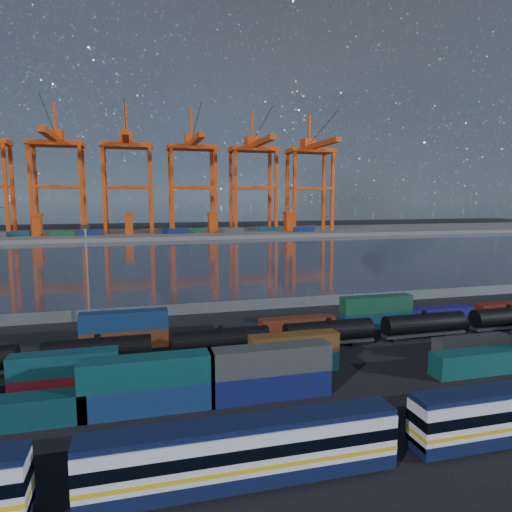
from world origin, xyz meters
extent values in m
plane|color=black|center=(0.00, 0.00, 0.00)|extent=(700.00, 700.00, 0.00)
plane|color=#29303C|center=(0.00, 105.00, 0.01)|extent=(700.00, 700.00, 0.00)
cube|color=#514F4C|center=(0.00, 210.00, 1.00)|extent=(700.00, 70.00, 2.00)
cone|color=#1E2630|center=(-200.00, 1600.00, 260.00)|extent=(1100.00, 1100.00, 520.00)
cone|color=#1E2630|center=(200.00, 1600.00, 230.00)|extent=(1040.00, 1040.00, 460.00)
cone|color=#1E2630|center=(600.00, 1600.00, 190.00)|extent=(960.00, 960.00, 380.00)
cone|color=#1E2630|center=(950.00, 1600.00, 150.00)|extent=(840.00, 840.00, 300.00)
cube|color=silver|center=(-14.99, -22.87, 2.72)|extent=(23.41, 2.81, 3.56)
cube|color=black|center=(-14.99, -22.87, 0.84)|extent=(23.41, 2.87, 1.12)
cube|color=black|center=(-14.99, -22.87, 4.73)|extent=(23.41, 2.53, 0.47)
cube|color=gold|center=(-14.99, -22.87, 1.97)|extent=(23.43, 2.89, 0.34)
cube|color=black|center=(-14.99, -22.87, 3.09)|extent=(23.43, 2.89, 0.94)
cube|color=black|center=(-23.19, -22.87, 0.33)|extent=(2.81, 1.87, 0.66)
cube|color=black|center=(-6.80, -22.87, 0.33)|extent=(2.81, 1.87, 0.66)
cube|color=black|center=(2.81, -22.87, 0.33)|extent=(2.81, 1.87, 0.66)
cube|color=#0B383C|center=(-33.44, -9.13, 1.40)|extent=(12.92, 2.63, 2.80)
cube|color=navy|center=(-21.43, -9.13, 1.40)|extent=(12.92, 2.63, 2.80)
cube|color=#0D4244|center=(-21.43, -9.13, 4.20)|extent=(12.92, 2.63, 2.80)
cube|color=#101753|center=(-8.90, -9.13, 1.40)|extent=(12.92, 2.63, 2.80)
cube|color=#3A3D3F|center=(-8.90, -9.13, 4.20)|extent=(12.92, 2.63, 2.80)
cube|color=#0D4644|center=(17.65, -9.13, 1.40)|extent=(12.92, 2.63, 2.80)
cube|color=maroon|center=(-29.85, -3.00, 1.19)|extent=(10.95, 2.23, 2.37)
cube|color=#0D3D44|center=(-29.85, -3.00, 3.56)|extent=(10.95, 2.23, 2.37)
cube|color=#144B2B|center=(-17.12, -3.00, 1.19)|extent=(10.95, 2.23, 2.37)
cube|color=#0B393B|center=(-4.05, -3.00, 1.19)|extent=(10.95, 2.23, 2.37)
cube|color=brown|center=(-4.05, -3.00, 3.56)|extent=(10.95, 2.23, 2.37)
cube|color=#3E4143|center=(21.41, -3.00, 1.19)|extent=(10.95, 2.23, 2.37)
cube|color=#5B2912|center=(-24.01, 11.75, 1.30)|extent=(12.00, 2.44, 2.60)
cube|color=navy|center=(-24.01, 11.75, 3.90)|extent=(12.00, 2.44, 2.60)
cube|color=#5B2312|center=(1.79, 11.75, 1.30)|extent=(12.00, 2.44, 2.60)
cube|color=#0C2E40|center=(15.37, 11.75, 1.30)|extent=(12.00, 2.44, 2.60)
cube|color=#12442B|center=(15.37, 11.75, 3.90)|extent=(12.00, 2.44, 2.60)
cube|color=navy|center=(27.37, 11.75, 1.30)|extent=(12.00, 2.44, 2.60)
cube|color=#62140E|center=(41.13, 11.75, 1.30)|extent=(12.00, 2.44, 2.60)
cube|color=black|center=(-38.10, 4.80, 0.30)|extent=(2.48, 1.79, 0.60)
cylinder|color=black|center=(-27.06, 4.80, 2.28)|extent=(12.90, 2.88, 2.88)
cylinder|color=black|center=(-27.06, 4.80, 3.87)|extent=(0.79, 0.79, 0.50)
cube|color=black|center=(-27.06, 4.80, 0.69)|extent=(13.39, 1.98, 0.40)
cube|color=black|center=(-31.53, 4.80, 0.30)|extent=(2.48, 1.79, 0.60)
cube|color=black|center=(-22.60, 4.80, 0.30)|extent=(2.48, 1.79, 0.60)
cylinder|color=black|center=(-11.56, 4.80, 2.28)|extent=(12.90, 2.88, 2.88)
cylinder|color=black|center=(-11.56, 4.80, 3.87)|extent=(0.79, 0.79, 0.50)
cube|color=black|center=(-11.56, 4.80, 0.69)|extent=(13.39, 1.98, 0.40)
cube|color=black|center=(-16.03, 4.80, 0.30)|extent=(2.48, 1.79, 0.60)
cube|color=black|center=(-7.10, 4.80, 0.30)|extent=(2.48, 1.79, 0.60)
cylinder|color=black|center=(3.94, 4.80, 2.28)|extent=(12.90, 2.88, 2.88)
cylinder|color=black|center=(3.94, 4.80, 3.87)|extent=(0.79, 0.79, 0.50)
cube|color=black|center=(3.94, 4.80, 0.69)|extent=(13.39, 1.98, 0.40)
cube|color=black|center=(-0.53, 4.80, 0.30)|extent=(2.48, 1.79, 0.60)
cube|color=black|center=(8.40, 4.80, 0.30)|extent=(2.48, 1.79, 0.60)
cylinder|color=black|center=(19.44, 4.80, 2.28)|extent=(12.90, 2.88, 2.88)
cylinder|color=black|center=(19.44, 4.80, 3.87)|extent=(0.79, 0.79, 0.50)
cube|color=black|center=(19.44, 4.80, 0.69)|extent=(13.39, 1.98, 0.40)
cube|color=black|center=(14.97, 4.80, 0.30)|extent=(2.48, 1.79, 0.60)
cube|color=black|center=(23.90, 4.80, 0.30)|extent=(2.48, 1.79, 0.60)
cylinder|color=black|center=(34.94, 4.80, 2.28)|extent=(12.90, 2.88, 2.88)
cylinder|color=black|center=(34.94, 4.80, 3.87)|extent=(0.79, 0.79, 0.50)
cube|color=black|center=(34.94, 4.80, 0.69)|extent=(13.39, 1.98, 0.40)
cube|color=black|center=(30.47, 4.80, 0.30)|extent=(2.48, 1.79, 0.60)
cube|color=#595B5E|center=(0.00, 28.00, 1.00)|extent=(160.00, 0.06, 2.00)
cylinder|color=slate|center=(-40.00, 28.00, 1.10)|extent=(0.12, 0.12, 2.20)
cylinder|color=slate|center=(-30.00, 28.00, 1.10)|extent=(0.12, 0.12, 2.20)
cylinder|color=slate|center=(-20.00, 28.00, 1.10)|extent=(0.12, 0.12, 2.20)
cylinder|color=slate|center=(-10.00, 28.00, 1.10)|extent=(0.12, 0.12, 2.20)
cylinder|color=slate|center=(0.00, 28.00, 1.10)|extent=(0.12, 0.12, 2.20)
cylinder|color=slate|center=(10.00, 28.00, 1.10)|extent=(0.12, 0.12, 2.20)
cylinder|color=slate|center=(20.00, 28.00, 1.10)|extent=(0.12, 0.12, 2.20)
cylinder|color=slate|center=(30.00, 28.00, 1.10)|extent=(0.12, 0.12, 2.20)
cylinder|color=slate|center=(40.00, 28.00, 1.10)|extent=(0.12, 0.12, 2.20)
cylinder|color=slate|center=(50.00, 28.00, 1.10)|extent=(0.12, 0.12, 2.20)
cylinder|color=slate|center=(-30.00, 26.00, 8.00)|extent=(0.36, 0.36, 16.00)
cube|color=black|center=(-30.00, 26.00, 16.30)|extent=(1.60, 0.40, 0.60)
cube|color=#D4410F|center=(-83.08, 198.50, 24.37)|extent=(1.73, 1.73, 48.75)
cube|color=#D4410F|center=(-83.08, 211.50, 24.37)|extent=(1.73, 1.73, 48.75)
cube|color=#D4410F|center=(-71.92, 198.50, 24.37)|extent=(1.73, 1.73, 48.75)
cube|color=#D4410F|center=(-71.92, 211.50, 24.37)|extent=(1.73, 1.73, 48.75)
cube|color=#D4410F|center=(-48.08, 198.50, 24.37)|extent=(1.73, 1.73, 48.75)
cube|color=#D4410F|center=(-48.08, 211.50, 24.37)|extent=(1.73, 1.73, 48.75)
cube|color=#D4410F|center=(-60.00, 198.50, 26.81)|extent=(23.83, 1.52, 1.52)
cube|color=#D4410F|center=(-60.00, 211.50, 26.81)|extent=(23.83, 1.52, 1.52)
cube|color=#D4410F|center=(-60.00, 205.00, 48.75)|extent=(27.08, 15.17, 2.38)
cube|color=#D4410F|center=(-60.00, 192.00, 50.92)|extent=(3.25, 52.00, 2.71)
cube|color=#D4410F|center=(-60.00, 209.33, 53.62)|extent=(6.50, 8.67, 5.42)
cube|color=#D4410F|center=(-60.00, 207.17, 61.75)|extent=(1.30, 1.30, 17.33)
cylinder|color=black|center=(-60.00, 189.40, 58.50)|extent=(0.26, 44.59, 14.71)
cube|color=#D4410F|center=(-36.92, 198.50, 24.37)|extent=(1.73, 1.73, 48.75)
cube|color=#D4410F|center=(-36.92, 211.50, 24.37)|extent=(1.73, 1.73, 48.75)
cube|color=#D4410F|center=(-13.08, 198.50, 24.37)|extent=(1.73, 1.73, 48.75)
cube|color=#D4410F|center=(-13.08, 211.50, 24.37)|extent=(1.73, 1.73, 48.75)
cube|color=#D4410F|center=(-25.00, 198.50, 26.81)|extent=(23.83, 1.52, 1.52)
cube|color=#D4410F|center=(-25.00, 211.50, 26.81)|extent=(23.83, 1.52, 1.52)
cube|color=#D4410F|center=(-25.00, 205.00, 48.75)|extent=(27.08, 15.17, 2.38)
cube|color=#D4410F|center=(-25.00, 192.00, 50.92)|extent=(3.25, 52.00, 2.71)
cube|color=#D4410F|center=(-25.00, 209.33, 53.62)|extent=(6.50, 8.67, 5.42)
cube|color=#D4410F|center=(-25.00, 207.17, 61.75)|extent=(1.30, 1.30, 17.33)
cylinder|color=black|center=(-25.00, 189.40, 58.50)|extent=(0.26, 44.59, 14.71)
cube|color=#D4410F|center=(-1.92, 198.50, 24.37)|extent=(1.73, 1.73, 48.75)
cube|color=#D4410F|center=(-1.92, 211.50, 24.37)|extent=(1.73, 1.73, 48.75)
cube|color=#D4410F|center=(21.92, 198.50, 24.37)|extent=(1.73, 1.73, 48.75)
cube|color=#D4410F|center=(21.92, 211.50, 24.37)|extent=(1.73, 1.73, 48.75)
cube|color=#D4410F|center=(10.00, 198.50, 26.81)|extent=(23.83, 1.52, 1.52)
cube|color=#D4410F|center=(10.00, 211.50, 26.81)|extent=(23.83, 1.52, 1.52)
cube|color=#D4410F|center=(10.00, 205.00, 48.75)|extent=(27.08, 15.17, 2.38)
cube|color=#D4410F|center=(10.00, 192.00, 50.92)|extent=(3.25, 52.00, 2.71)
cube|color=#D4410F|center=(10.00, 209.33, 53.62)|extent=(6.50, 8.67, 5.42)
cube|color=#D4410F|center=(10.00, 207.17, 61.75)|extent=(1.30, 1.30, 17.33)
cylinder|color=black|center=(10.00, 189.40, 58.50)|extent=(0.26, 44.59, 14.71)
cube|color=#D4410F|center=(33.08, 198.50, 24.37)|extent=(1.73, 1.73, 48.75)
cube|color=#D4410F|center=(33.08, 211.50, 24.37)|extent=(1.73, 1.73, 48.75)
cube|color=#D4410F|center=(56.92, 198.50, 24.37)|extent=(1.73, 1.73, 48.75)
cube|color=#D4410F|center=(56.92, 211.50, 24.37)|extent=(1.73, 1.73, 48.75)
cube|color=#D4410F|center=(45.00, 198.50, 26.81)|extent=(23.83, 1.52, 1.52)
cube|color=#D4410F|center=(45.00, 211.50, 26.81)|extent=(23.83, 1.52, 1.52)
cube|color=#D4410F|center=(45.00, 205.00, 48.75)|extent=(27.08, 15.17, 2.38)
cube|color=#D4410F|center=(45.00, 192.00, 50.92)|extent=(3.25, 52.00, 2.71)
cube|color=#D4410F|center=(45.00, 209.33, 53.62)|extent=(6.50, 8.67, 5.42)
cube|color=#D4410F|center=(45.00, 207.17, 61.75)|extent=(1.30, 1.30, 17.33)
cylinder|color=black|center=(45.00, 189.40, 58.50)|extent=(0.26, 44.59, 14.71)
cube|color=#D4410F|center=(68.08, 198.50, 24.37)|extent=(1.73, 1.73, 48.75)
cube|color=#D4410F|center=(68.08, 211.50, 24.37)|extent=(1.73, 1.73, 48.75)
cube|color=#D4410F|center=(91.92, 198.50, 24.37)|extent=(1.73, 1.73, 48.75)
cube|color=#D4410F|center=(91.92, 211.50, 24.37)|extent=(1.73, 1.73, 48.75)
cube|color=#D4410F|center=(80.00, 198.50, 26.81)|extent=(23.83, 1.52, 1.52)
cube|color=#D4410F|center=(80.00, 211.50, 26.81)|extent=(23.83, 1.52, 1.52)
cube|color=#D4410F|center=(80.00, 205.00, 48.75)|extent=(27.08, 15.17, 2.38)
cube|color=#D4410F|center=(80.00, 192.00, 50.92)|extent=(3.25, 52.00, 2.71)
cube|color=#D4410F|center=(80.00, 209.33, 53.62)|extent=(6.50, 8.67, 5.42)
cube|color=#D4410F|center=(80.00, 207.17, 61.75)|extent=(1.30, 1.30, 17.33)
cylinder|color=black|center=(80.00, 189.40, 58.50)|extent=(0.26, 44.59, 14.71)
cube|color=navy|center=(0.66, 194.68, 3.30)|extent=(12.00, 2.44, 2.60)
cube|color=navy|center=(71.34, 190.93, 3.30)|extent=(12.00, 2.44, 2.60)
cube|color=navy|center=(-3.64, 196.08, 3.30)|extent=(12.00, 2.44, 2.60)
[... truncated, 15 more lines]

